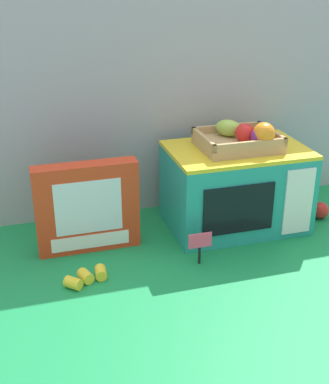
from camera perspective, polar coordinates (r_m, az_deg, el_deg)
ground_plane at (r=1.70m, az=2.45°, el=-4.60°), size 1.70×1.70×0.00m
display_back_panel at (r=1.77m, az=0.17°, el=9.15°), size 1.61×0.03×0.71m
toy_microwave at (r=1.71m, az=7.79°, el=0.52°), size 0.44×0.30×0.27m
food_groups_crate at (r=1.65m, az=8.47°, el=5.80°), size 0.24×0.19×0.10m
cookie_set_box at (r=1.57m, az=-8.48°, el=-1.66°), size 0.31×0.06×0.28m
price_sign at (r=1.51m, az=3.91°, el=-5.67°), size 0.07×0.01×0.10m
loose_toy_banana at (r=1.46m, az=-8.53°, el=-9.21°), size 0.13×0.08×0.03m
loose_toy_apple at (r=1.86m, az=16.67°, el=-1.93°), size 0.06×0.06×0.06m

